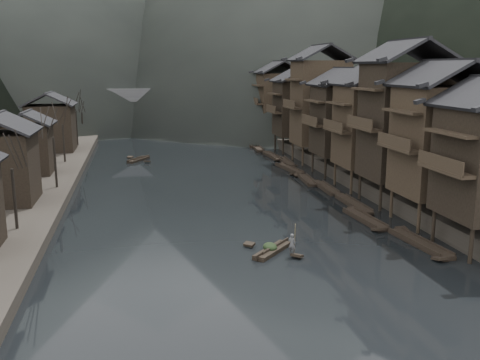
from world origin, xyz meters
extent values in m
plane|color=black|center=(0.00, 0.00, 0.00)|extent=(300.00, 300.00, 0.00)
cube|color=#2D2823|center=(35.00, 40.00, 0.90)|extent=(40.00, 200.00, 1.80)
cylinder|color=black|center=(14.20, -10.40, 1.30)|extent=(0.30, 0.30, 2.90)
cylinder|color=black|center=(14.20, -5.60, 1.30)|extent=(0.30, 0.30, 2.90)
cylinder|color=black|center=(16.95, -5.60, 1.30)|extent=(0.30, 0.30, 2.90)
cube|color=#2E2419|center=(13.30, -8.00, 6.17)|extent=(1.20, 5.70, 0.25)
cylinder|color=#2E2419|center=(14.20, -3.40, 1.30)|extent=(0.30, 0.30, 2.90)
cylinder|color=#2E2419|center=(14.20, 1.40, 1.30)|extent=(0.30, 0.30, 2.90)
cylinder|color=#2E2419|center=(16.95, -3.40, 1.30)|extent=(0.30, 0.30, 2.90)
cylinder|color=#2E2419|center=(16.95, 1.40, 1.30)|extent=(0.30, 0.30, 2.90)
cube|color=#2E2419|center=(17.30, -1.00, 7.17)|extent=(7.00, 6.00, 9.15)
cube|color=#2E2419|center=(13.30, -1.00, 6.72)|extent=(1.20, 5.70, 0.25)
cylinder|color=black|center=(14.20, 3.60, 1.30)|extent=(0.30, 0.30, 2.90)
cylinder|color=black|center=(14.20, 8.40, 1.30)|extent=(0.30, 0.30, 2.90)
cylinder|color=black|center=(16.95, 3.60, 1.30)|extent=(0.30, 0.30, 2.90)
cylinder|color=black|center=(16.95, 8.40, 1.30)|extent=(0.30, 0.30, 2.90)
cube|color=black|center=(17.30, 6.00, 8.15)|extent=(7.00, 6.00, 11.10)
cube|color=#2E2419|center=(13.30, 6.00, 7.60)|extent=(1.20, 5.70, 0.25)
cylinder|color=#2E2419|center=(14.20, 10.60, 1.30)|extent=(0.30, 0.30, 2.90)
cylinder|color=#2E2419|center=(14.20, 15.40, 1.30)|extent=(0.30, 0.30, 2.90)
cylinder|color=#2E2419|center=(16.95, 10.60, 1.30)|extent=(0.30, 0.30, 2.90)
cylinder|color=#2E2419|center=(16.95, 15.40, 1.30)|extent=(0.30, 0.30, 2.90)
cube|color=#2E2419|center=(17.30, 13.00, 7.00)|extent=(7.00, 6.00, 8.80)
cube|color=#2E2419|center=(13.30, 13.00, 6.56)|extent=(1.20, 5.70, 0.25)
cylinder|color=black|center=(14.20, 18.60, 1.30)|extent=(0.30, 0.30, 2.90)
cylinder|color=black|center=(14.20, 23.40, 1.30)|extent=(0.30, 0.30, 2.90)
cylinder|color=black|center=(16.95, 18.60, 1.30)|extent=(0.30, 0.30, 2.90)
cylinder|color=black|center=(16.95, 23.40, 1.30)|extent=(0.30, 0.30, 2.90)
cube|color=black|center=(17.30, 21.00, 6.84)|extent=(7.00, 6.00, 8.48)
cube|color=#2E2419|center=(13.30, 21.00, 6.42)|extent=(1.20, 5.70, 0.25)
cylinder|color=#2E2419|center=(14.20, 27.60, 1.30)|extent=(0.30, 0.30, 2.90)
cylinder|color=#2E2419|center=(14.20, 32.40, 1.30)|extent=(0.30, 0.30, 2.90)
cylinder|color=#2E2419|center=(16.95, 27.60, 1.30)|extent=(0.30, 0.30, 2.90)
cylinder|color=#2E2419|center=(16.95, 32.40, 1.30)|extent=(0.30, 0.30, 2.90)
cube|color=#2E2419|center=(17.30, 30.00, 8.37)|extent=(7.00, 6.00, 11.55)
cube|color=#2E2419|center=(13.30, 30.00, 7.80)|extent=(1.20, 5.70, 0.25)
cylinder|color=black|center=(14.20, 37.60, 1.30)|extent=(0.30, 0.30, 2.90)
cylinder|color=black|center=(14.20, 42.40, 1.30)|extent=(0.30, 0.30, 2.90)
cylinder|color=black|center=(16.95, 37.60, 1.30)|extent=(0.30, 0.30, 2.90)
cylinder|color=black|center=(16.95, 42.40, 1.30)|extent=(0.30, 0.30, 2.90)
cube|color=black|center=(17.30, 40.00, 6.81)|extent=(7.00, 6.00, 8.43)
cube|color=#2E2419|center=(13.30, 40.00, 6.39)|extent=(1.20, 5.70, 0.25)
cylinder|color=#2E2419|center=(14.20, 49.60, 1.30)|extent=(0.30, 0.30, 2.90)
cylinder|color=#2E2419|center=(14.20, 54.40, 1.30)|extent=(0.30, 0.30, 2.90)
cylinder|color=#2E2419|center=(16.95, 49.60, 1.30)|extent=(0.30, 0.30, 2.90)
cylinder|color=#2E2419|center=(16.95, 54.40, 1.30)|extent=(0.30, 0.30, 2.90)
cube|color=#2E2419|center=(17.30, 52.00, 7.38)|extent=(7.00, 6.00, 9.57)
cube|color=#2E2419|center=(13.30, 52.00, 6.91)|extent=(1.20, 5.70, 0.25)
cube|color=black|center=(-20.50, 10.00, 4.45)|extent=(6.00, 6.00, 6.50)
cube|color=black|center=(-20.50, 24.00, 4.10)|extent=(5.00, 5.00, 5.80)
cube|color=black|center=(-20.50, 42.00, 4.60)|extent=(6.50, 6.50, 6.80)
cylinder|color=black|center=(-17.00, 1.00, 3.57)|extent=(0.24, 0.24, 4.74)
cylinder|color=black|center=(-17.00, 15.69, 3.83)|extent=(0.24, 0.24, 5.26)
cylinder|color=black|center=(-17.00, 31.45, 3.69)|extent=(0.24, 0.24, 4.98)
cylinder|color=black|center=(-17.00, 47.23, 3.89)|extent=(0.24, 0.24, 5.38)
cylinder|color=black|center=(-17.00, 60.70, 3.27)|extent=(0.24, 0.24, 4.13)
cube|color=black|center=(12.75, -6.26, 0.15)|extent=(1.79, 7.14, 0.30)
cube|color=black|center=(12.75, -6.26, 0.33)|extent=(1.83, 7.01, 0.10)
cube|color=black|center=(13.08, -2.88, 0.29)|extent=(1.02, 0.95, 0.35)
cube|color=black|center=(12.41, -9.63, 0.29)|extent=(1.02, 0.95, 0.35)
cube|color=black|center=(11.39, 0.73, 0.15)|extent=(1.57, 6.67, 0.30)
cube|color=black|center=(11.39, 0.73, 0.33)|extent=(1.62, 6.54, 0.10)
cube|color=black|center=(11.62, 3.89, 0.29)|extent=(0.99, 0.88, 0.34)
cube|color=black|center=(11.16, -2.43, 0.29)|extent=(0.99, 0.88, 0.34)
cube|color=black|center=(12.46, 5.81, 0.15)|extent=(1.15, 7.07, 0.30)
cube|color=black|center=(12.46, 5.81, 0.33)|extent=(1.20, 6.93, 0.10)
cube|color=black|center=(12.49, 9.20, 0.29)|extent=(0.94, 0.87, 0.35)
cube|color=black|center=(12.44, 2.42, 0.29)|extent=(0.94, 0.87, 0.35)
cube|color=black|center=(12.31, 13.10, 0.15)|extent=(1.30, 6.37, 0.30)
cube|color=black|center=(12.31, 13.10, 0.33)|extent=(1.35, 6.24, 0.10)
cube|color=black|center=(12.21, 16.14, 0.29)|extent=(0.96, 0.81, 0.33)
cube|color=black|center=(12.41, 10.06, 0.29)|extent=(0.96, 0.81, 0.33)
cube|color=black|center=(11.58, 17.58, 0.15)|extent=(1.58, 6.06, 0.30)
cube|color=black|center=(11.58, 17.58, 0.33)|extent=(1.63, 5.95, 0.10)
cube|color=black|center=(11.35, 20.45, 0.29)|extent=(0.99, 0.81, 0.33)
cube|color=black|center=(11.82, 14.71, 0.29)|extent=(0.99, 0.81, 0.33)
cube|color=black|center=(11.54, 24.95, 0.15)|extent=(1.95, 7.51, 0.30)
cube|color=black|center=(11.54, 24.95, 0.33)|extent=(1.99, 7.37, 0.10)
cube|color=black|center=(11.95, 28.49, 0.29)|extent=(1.03, 1.01, 0.36)
cube|color=black|center=(11.13, 21.41, 0.29)|extent=(1.03, 1.01, 0.36)
cube|color=black|center=(12.53, 30.18, 0.15)|extent=(1.50, 7.06, 0.30)
cube|color=black|center=(12.53, 30.18, 0.33)|extent=(1.55, 6.93, 0.10)
cube|color=black|center=(12.34, 33.54, 0.29)|extent=(0.98, 0.91, 0.35)
cube|color=black|center=(12.72, 26.82, 0.29)|extent=(0.98, 0.91, 0.35)
cube|color=black|center=(11.85, 34.95, 0.15)|extent=(1.43, 7.16, 0.30)
cube|color=black|center=(11.85, 34.95, 0.33)|extent=(1.47, 7.02, 0.10)
cube|color=black|center=(12.01, 38.37, 0.29)|extent=(0.97, 0.91, 0.35)
cube|color=black|center=(11.69, 31.54, 0.29)|extent=(0.97, 0.91, 0.35)
cube|color=black|center=(11.40, 42.87, 0.15)|extent=(1.46, 6.29, 0.30)
cube|color=black|center=(11.40, 42.87, 0.33)|extent=(1.51, 6.16, 0.10)
cube|color=black|center=(11.22, 45.86, 0.29)|extent=(0.98, 0.82, 0.33)
cube|color=black|center=(11.57, 39.89, 0.29)|extent=(0.98, 0.82, 0.33)
cube|color=black|center=(11.40, 47.70, 0.15)|extent=(1.81, 6.50, 0.30)
cube|color=black|center=(11.40, 47.70, 0.33)|extent=(1.85, 6.38, 0.10)
cube|color=black|center=(11.06, 50.76, 0.29)|extent=(1.02, 0.89, 0.34)
cube|color=black|center=(11.74, 44.64, 0.29)|extent=(1.02, 0.89, 0.34)
cube|color=black|center=(-7.91, 36.03, 0.15)|extent=(3.35, 4.80, 0.30)
cube|color=black|center=(-7.91, 36.03, 0.33)|extent=(3.34, 4.73, 0.10)
cube|color=black|center=(-9.10, 38.09, 0.29)|extent=(1.05, 0.96, 0.30)
cube|color=black|center=(-6.72, 33.97, 0.29)|extent=(1.05, 0.96, 0.30)
cube|color=black|center=(7.81, 50.57, 0.15)|extent=(1.11, 5.02, 0.30)
cube|color=black|center=(7.81, 50.57, 0.33)|extent=(1.15, 4.92, 0.10)
cube|color=black|center=(7.86, 52.97, 0.29)|extent=(0.86, 0.64, 0.30)
cube|color=black|center=(7.76, 48.17, 0.29)|extent=(0.86, 0.64, 0.30)
cube|color=#4C4C4F|center=(0.00, 72.00, 7.20)|extent=(40.00, 6.00, 1.60)
cube|color=#4C4C4F|center=(0.00, 69.30, 8.50)|extent=(40.00, 0.50, 1.00)
cube|color=#4C4C4F|center=(0.00, 74.70, 8.50)|extent=(40.00, 0.50, 1.00)
cube|color=#4C4C4F|center=(-14.00, 72.00, 3.20)|extent=(3.20, 6.00, 6.40)
cube|color=#4C4C4F|center=(-4.50, 72.00, 3.20)|extent=(3.20, 6.00, 6.40)
cube|color=#4C4C4F|center=(4.50, 72.00, 3.20)|extent=(3.20, 6.00, 6.40)
cube|color=#4C4C4F|center=(14.00, 72.00, 3.20)|extent=(3.20, 6.00, 6.40)
cube|color=black|center=(1.35, -5.62, 0.15)|extent=(3.62, 3.81, 0.30)
cube|color=black|center=(1.35, -5.62, 0.33)|extent=(3.60, 3.78, 0.10)
cube|color=black|center=(-0.05, -4.10, 0.29)|extent=(0.96, 0.94, 0.28)
cube|color=black|center=(2.76, -7.15, 0.29)|extent=(0.96, 0.94, 0.28)
ellipsoid|color=black|center=(1.21, -5.46, 0.74)|extent=(1.03, 1.35, 0.62)
imported|color=#535456|center=(2.47, -6.83, 1.21)|extent=(0.67, 0.65, 1.56)
cylinder|color=#8C7A51|center=(2.67, -6.83, 3.55)|extent=(0.82, 2.64, 3.13)
camera|label=1|loc=(-8.11, -41.64, 13.33)|focal=40.00mm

